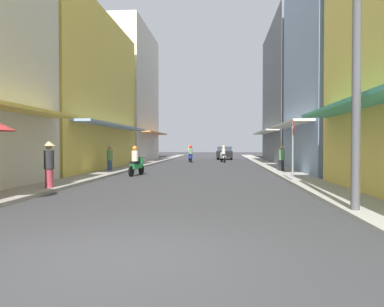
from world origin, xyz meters
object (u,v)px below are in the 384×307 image
(street_sign_no_entry, at_px, (293,143))
(pedestrian_midway, at_px, (110,157))
(motorbike_blue, at_px, (190,155))
(utility_pole, at_px, (356,76))
(motorbike_silver, at_px, (223,155))
(motorbike_green, at_px, (136,162))
(pedestrian_crossing, at_px, (282,159))
(motorbike_white, at_px, (189,153))
(parked_car, at_px, (225,153))
(pedestrian_foreground, at_px, (49,163))

(street_sign_no_entry, bearing_deg, pedestrian_midway, 151.37)
(motorbike_blue, distance_m, utility_pole, 26.44)
(motorbike_silver, xyz_separation_m, street_sign_no_entry, (2.89, -18.67, 1.01))
(motorbike_green, relative_size, pedestrian_crossing, 1.12)
(motorbike_silver, bearing_deg, motorbike_white, 118.65)
(motorbike_green, height_order, utility_pole, utility_pole)
(motorbike_silver, distance_m, utility_pole, 25.96)
(motorbike_white, xyz_separation_m, parked_car, (4.02, 0.06, 0.04))
(motorbike_blue, relative_size, parked_car, 0.43)
(motorbike_white, bearing_deg, pedestrian_midway, -97.81)
(parked_car, bearing_deg, pedestrian_foreground, -102.19)
(pedestrian_midway, bearing_deg, pedestrian_foreground, -86.42)
(motorbike_green, distance_m, pedestrian_crossing, 8.38)
(pedestrian_foreground, height_order, pedestrian_crossing, pedestrian_foreground)
(motorbike_blue, distance_m, motorbike_silver, 3.08)
(motorbike_silver, xyz_separation_m, pedestrian_midway, (-6.64, -13.46, 0.22))
(pedestrian_crossing, xyz_separation_m, pedestrian_midway, (-10.01, -0.64, 0.13))
(motorbike_blue, distance_m, pedestrian_midway, 13.87)
(pedestrian_midway, distance_m, street_sign_no_entry, 10.89)
(motorbike_silver, distance_m, pedestrian_foreground, 22.87)
(motorbike_white, relative_size, street_sign_no_entry, 0.68)
(pedestrian_midway, xyz_separation_m, street_sign_no_entry, (9.53, -5.20, 0.79))
(pedestrian_foreground, xyz_separation_m, street_sign_no_entry, (9.00, 3.37, 0.74))
(utility_pole, relative_size, street_sign_no_entry, 2.34)
(motorbike_green, bearing_deg, motorbike_white, 88.14)
(motorbike_blue, bearing_deg, motorbike_white, 96.06)
(motorbike_blue, relative_size, motorbike_white, 0.98)
(motorbike_green, bearing_deg, pedestrian_foreground, -103.28)
(motorbike_green, xyz_separation_m, utility_pole, (7.56, -10.15, 2.47))
(motorbike_green, height_order, motorbike_silver, same)
(motorbike_green, distance_m, motorbike_silver, 16.18)
(parked_car, distance_m, pedestrian_foreground, 29.79)
(motorbike_white, distance_m, motorbike_silver, 8.00)
(motorbike_white, relative_size, pedestrian_midway, 1.10)
(pedestrian_midway, relative_size, street_sign_no_entry, 0.62)
(pedestrian_crossing, bearing_deg, pedestrian_midway, -176.37)
(motorbike_silver, bearing_deg, utility_pole, -83.35)
(parked_car, xyz_separation_m, pedestrian_crossing, (3.18, -19.91, 0.06))
(motorbike_blue, bearing_deg, street_sign_no_entry, -72.20)
(motorbike_silver, relative_size, pedestrian_crossing, 1.11)
(motorbike_silver, height_order, pedestrian_midway, pedestrian_midway)
(motorbike_blue, height_order, motorbike_silver, same)
(motorbike_white, relative_size, utility_pole, 0.29)
(motorbike_green, relative_size, motorbike_silver, 1.01)
(motorbike_white, xyz_separation_m, street_sign_no_entry, (6.73, -25.68, 1.01))
(pedestrian_midway, bearing_deg, parked_car, 71.62)
(street_sign_no_entry, bearing_deg, pedestrian_crossing, 85.36)
(pedestrian_foreground, distance_m, street_sign_no_entry, 9.64)
(motorbike_blue, xyz_separation_m, pedestrian_crossing, (6.45, -12.77, 0.10))
(motorbike_blue, height_order, motorbike_white, same)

